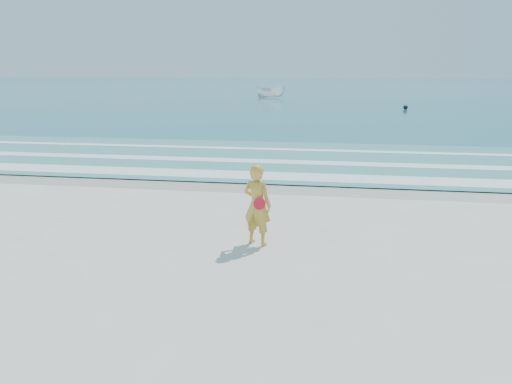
# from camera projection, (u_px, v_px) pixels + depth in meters

# --- Properties ---
(ground) EXTENTS (400.00, 400.00, 0.00)m
(ground) POSITION_uv_depth(u_px,v_px,m) (213.00, 307.00, 8.27)
(ground) COLOR silver
(ground) RESTS_ON ground
(wet_sand) EXTENTS (400.00, 2.40, 0.00)m
(wet_sand) POSITION_uv_depth(u_px,v_px,m) (278.00, 186.00, 16.89)
(wet_sand) COLOR #B2A893
(wet_sand) RESTS_ON ground
(ocean) EXTENTS (400.00, 190.00, 0.04)m
(ocean) POSITION_uv_depth(u_px,v_px,m) (330.00, 87.00, 108.85)
(ocean) COLOR #19727F
(ocean) RESTS_ON ground
(shallow) EXTENTS (400.00, 10.00, 0.01)m
(shallow) POSITION_uv_depth(u_px,v_px,m) (292.00, 159.00, 21.67)
(shallow) COLOR #59B7AD
(shallow) RESTS_ON ocean
(foam_near) EXTENTS (400.00, 1.40, 0.01)m
(foam_near) POSITION_uv_depth(u_px,v_px,m) (282.00, 176.00, 18.13)
(foam_near) COLOR white
(foam_near) RESTS_ON shallow
(foam_mid) EXTENTS (400.00, 0.90, 0.01)m
(foam_mid) POSITION_uv_depth(u_px,v_px,m) (290.00, 162.00, 20.91)
(foam_mid) COLOR white
(foam_mid) RESTS_ON shallow
(foam_far) EXTENTS (400.00, 0.60, 0.01)m
(foam_far) POSITION_uv_depth(u_px,v_px,m) (296.00, 150.00, 24.07)
(foam_far) COLOR white
(foam_far) RESTS_ON shallow
(boat) EXTENTS (4.68, 3.06, 1.69)m
(boat) POSITION_uv_depth(u_px,v_px,m) (271.00, 92.00, 66.72)
(boat) COLOR white
(boat) RESTS_ON ocean
(buoy) EXTENTS (0.44, 0.44, 0.44)m
(buoy) POSITION_uv_depth(u_px,v_px,m) (406.00, 107.00, 47.70)
(buoy) COLOR black
(buoy) RESTS_ON ocean
(woman) EXTENTS (0.78, 0.65, 1.84)m
(woman) POSITION_uv_depth(u_px,v_px,m) (257.00, 205.00, 11.04)
(woman) COLOR gold
(woman) RESTS_ON ground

